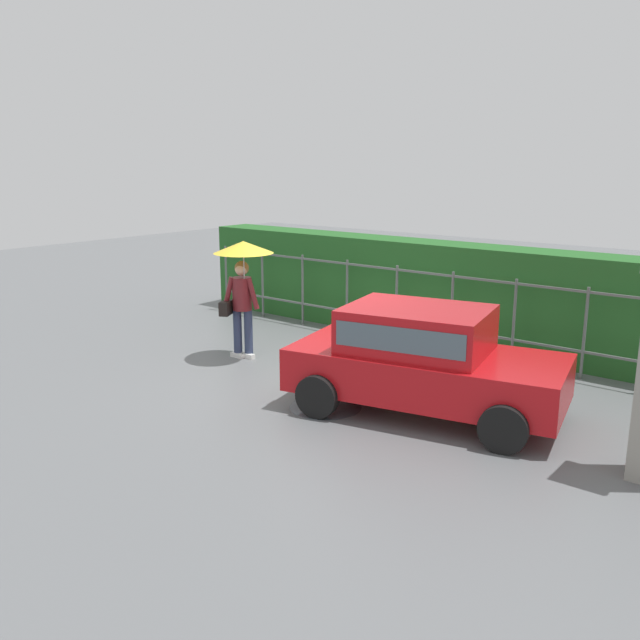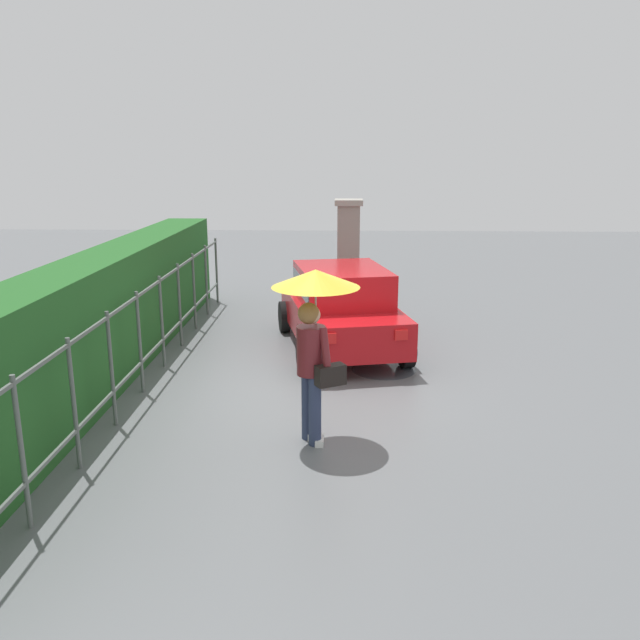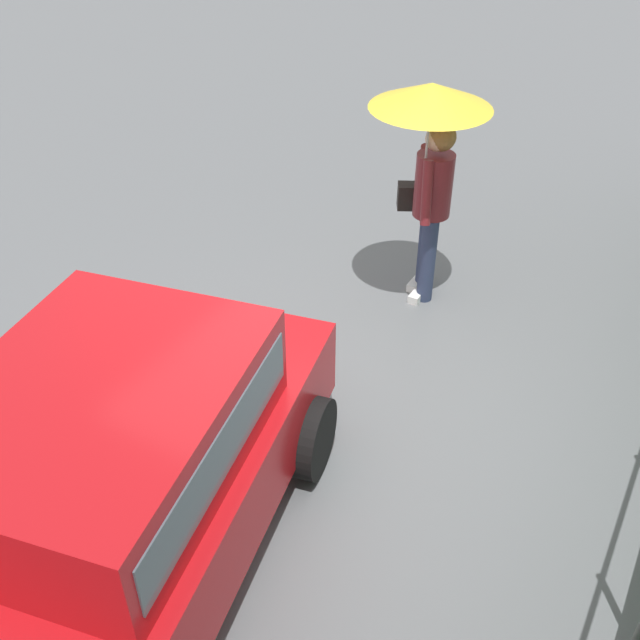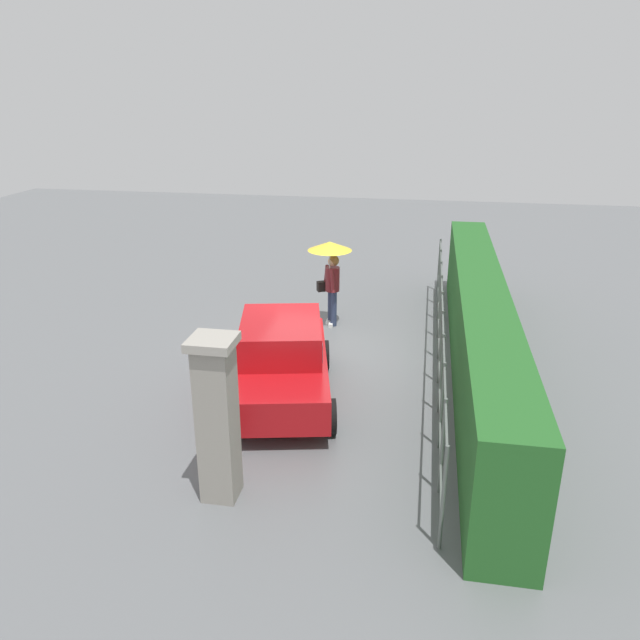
# 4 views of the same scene
# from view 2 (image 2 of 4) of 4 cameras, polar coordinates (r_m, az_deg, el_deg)

# --- Properties ---
(ground_plane) EXTENTS (40.00, 40.00, 0.00)m
(ground_plane) POSITION_cam_2_polar(r_m,az_deg,el_deg) (9.78, -0.96, -5.70)
(ground_plane) COLOR slate
(car) EXTENTS (3.96, 2.46, 1.48)m
(car) POSITION_cam_2_polar(r_m,az_deg,el_deg) (11.32, 1.84, 1.36)
(car) COLOR #B71116
(car) RESTS_ON ground
(pedestrian) EXTENTS (1.03, 1.03, 2.09)m
(pedestrian) POSITION_cam_2_polar(r_m,az_deg,el_deg) (7.47, -0.49, 0.52)
(pedestrian) COLOR #2D3856
(pedestrian) RESTS_ON ground
(gate_pillar) EXTENTS (0.60, 0.60, 2.42)m
(gate_pillar) POSITION_cam_2_polar(r_m,az_deg,el_deg) (14.23, 2.50, 5.86)
(gate_pillar) COLOR gray
(gate_pillar) RESTS_ON ground
(fence_section) EXTENTS (10.61, 0.05, 1.50)m
(fence_section) POSITION_cam_2_polar(r_m,az_deg,el_deg) (10.11, -14.69, -0.60)
(fence_section) COLOR #59605B
(fence_section) RESTS_ON ground
(hedge_row) EXTENTS (11.56, 0.90, 1.90)m
(hedge_row) POSITION_cam_2_polar(r_m,az_deg,el_deg) (10.31, -18.63, 0.12)
(hedge_row) COLOR #235B23
(hedge_row) RESTS_ON ground
(puddle_near) EXTENTS (1.03, 1.03, 0.00)m
(puddle_near) POSITION_cam_2_polar(r_m,az_deg,el_deg) (10.47, 5.63, -4.38)
(puddle_near) COLOR #4C545B
(puddle_near) RESTS_ON ground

